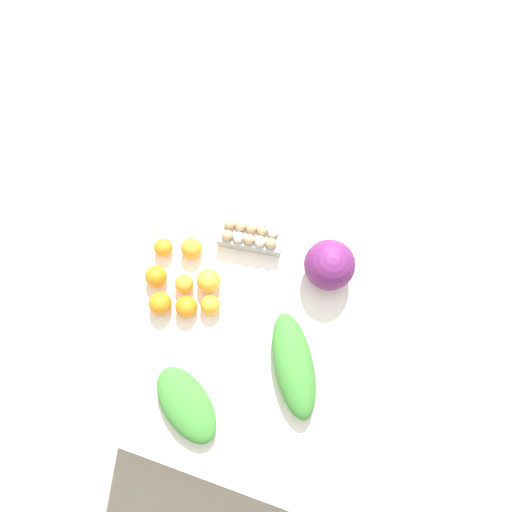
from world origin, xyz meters
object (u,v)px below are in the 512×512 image
orange_6 (209,281)px  greens_bunch_kale (186,405)px  cabbage_purple (330,265)px  orange_0 (210,305)px  orange_1 (184,284)px  egg_carton (250,236)px  orange_3 (163,248)px  orange_4 (192,248)px  greens_bunch_dandelion (294,365)px  orange_2 (156,276)px  orange_7 (160,304)px  orange_5 (186,307)px

orange_6 → greens_bunch_kale: bearing=-169.8°
cabbage_purple → orange_6: 0.41m
orange_0 → orange_1: bearing=70.1°
egg_carton → orange_3: bearing=18.1°
greens_bunch_kale → orange_4: (0.49, 0.17, 0.00)m
greens_bunch_kale → orange_3: (0.46, 0.26, -0.00)m
orange_1 → orange_3: (0.10, 0.12, 0.00)m
greens_bunch_dandelion → orange_6: bearing=63.9°
orange_4 → greens_bunch_kale: bearing=-161.0°
orange_0 → orange_2: bearing=81.0°
greens_bunch_dandelion → orange_2: 0.55m
orange_1 → orange_7: 0.10m
orange_5 → orange_2: bearing=64.3°
orange_1 → orange_3: bearing=49.8°
orange_2 → orange_7: size_ratio=0.96×
cabbage_purple → orange_2: bearing=111.5°
greens_bunch_dandelion → orange_5: greens_bunch_dandelion is taller
orange_2 → orange_5: 0.15m
cabbage_purple → orange_5: size_ratio=2.31×
orange_1 → egg_carton: bearing=-34.4°
greens_bunch_kale → orange_7: bearing=35.9°
greens_bunch_dandelion → orange_3: size_ratio=5.26×
greens_bunch_kale → orange_1: size_ratio=4.21×
orange_1 → orange_3: size_ratio=0.98×
orange_4 → orange_6: bearing=-132.7°
orange_1 → orange_4: size_ratio=0.86×
orange_5 → cabbage_purple: bearing=-55.7°
orange_7 → egg_carton: bearing=-33.1°
orange_1 → orange_4: (0.13, 0.02, 0.01)m
orange_0 → orange_2: size_ratio=0.91×
egg_carton → orange_2: 0.35m
orange_4 → orange_6: orange_6 is taller
orange_3 → orange_4: bearing=-73.6°
greens_bunch_kale → orange_2: 0.44m
orange_0 → orange_2: orange_2 is taller
orange_5 → orange_3: bearing=41.8°
greens_bunch_kale → orange_2: bearing=34.6°
egg_carton → greens_bunch_kale: size_ratio=0.86×
greens_bunch_dandelion → orange_1: greens_bunch_dandelion is taller
orange_1 → orange_4: orange_4 is taller
orange_0 → greens_bunch_dandelion: bearing=-107.0°
cabbage_purple → orange_7: bearing=121.0°
cabbage_purple → orange_4: size_ratio=2.31×
egg_carton → orange_2: (-0.24, 0.26, -0.00)m
greens_bunch_kale → orange_3: 0.53m
cabbage_purple → orange_5: bearing=124.3°
orange_2 → orange_5: size_ratio=1.01×
orange_5 → orange_7: size_ratio=0.95×
orange_7 → cabbage_purple: bearing=-59.0°
greens_bunch_dandelion → orange_2: greens_bunch_dandelion is taller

